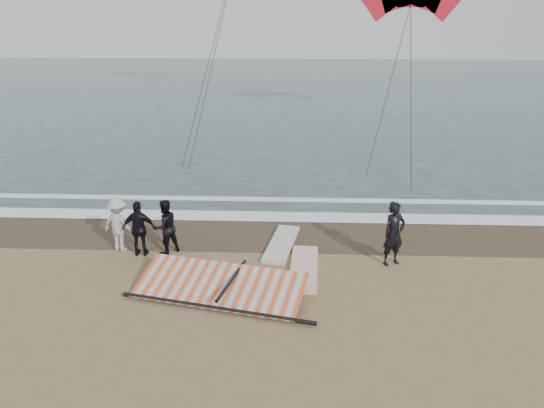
{
  "coord_description": "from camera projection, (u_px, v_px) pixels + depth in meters",
  "views": [
    {
      "loc": [
        0.29,
        -11.03,
        6.98
      ],
      "look_at": [
        -0.28,
        3.0,
        1.6
      ],
      "focal_mm": 35.0,
      "sensor_mm": 36.0,
      "label": 1
    }
  ],
  "objects": [
    {
      "name": "sail_rig",
      "position": [
        218.0,
        286.0,
        13.51
      ],
      "size": [
        4.82,
        2.67,
        0.52
      ],
      "color": "black",
      "rests_on": "ground"
    },
    {
      "name": "board_white",
      "position": [
        304.0,
        268.0,
        14.71
      ],
      "size": [
        0.88,
        2.69,
        0.11
      ],
      "primitive_type": "cube",
      "rotation": [
        0.0,
        0.0,
        -0.05
      ],
      "color": "white",
      "rests_on": "ground"
    },
    {
      "name": "foam_far",
      "position": [
        285.0,
        199.0,
        19.88
      ],
      "size": [
        120.0,
        0.45,
        0.01
      ],
      "primitive_type": "cube",
      "color": "white",
      "rests_on": "sea"
    },
    {
      "name": "foam_near",
      "position": [
        284.0,
        217.0,
        18.3
      ],
      "size": [
        120.0,
        0.9,
        0.01
      ],
      "primitive_type": "cube",
      "color": "white",
      "rests_on": "sea"
    },
    {
      "name": "ground",
      "position": [
        279.0,
        310.0,
        12.8
      ],
      "size": [
        120.0,
        120.0,
        0.0
      ],
      "primitive_type": "plane",
      "color": "#8C704C",
      "rests_on": "ground"
    },
    {
      "name": "sea",
      "position": [
        290.0,
        92.0,
        43.59
      ],
      "size": [
        120.0,
        54.0,
        0.02
      ],
      "primitive_type": "cube",
      "color": "#233838",
      "rests_on": "ground"
    },
    {
      "name": "board_cream",
      "position": [
        282.0,
        244.0,
        16.18
      ],
      "size": [
        1.14,
        2.7,
        0.11
      ],
      "primitive_type": "cube",
      "rotation": [
        0.0,
        0.0,
        -0.17
      ],
      "color": "beige",
      "rests_on": "ground"
    },
    {
      "name": "man_main",
      "position": [
        394.0,
        234.0,
        14.75
      ],
      "size": [
        0.81,
        0.71,
        1.86
      ],
      "primitive_type": "imported",
      "rotation": [
        0.0,
        0.0,
        0.48
      ],
      "color": "black",
      "rests_on": "ground"
    },
    {
      "name": "wet_sand",
      "position": [
        283.0,
        234.0,
        17.0
      ],
      "size": [
        120.0,
        2.8,
        0.01
      ],
      "primitive_type": "cube",
      "color": "#4C3D2B",
      "rests_on": "ground"
    },
    {
      "name": "trio_cluster",
      "position": [
        139.0,
        226.0,
        15.49
      ],
      "size": [
        2.52,
        1.07,
        1.67
      ],
      "color": "black",
      "rests_on": "ground"
    }
  ]
}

